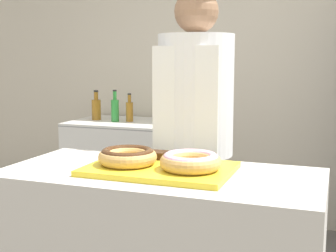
% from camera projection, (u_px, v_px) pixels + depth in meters
% --- Properties ---
extents(wall_back, '(8.00, 0.06, 2.70)m').
position_uv_depth(wall_back, '(252.00, 63.00, 3.87)').
color(wall_back, beige).
rests_on(wall_back, ground_plane).
extents(serving_tray, '(0.60, 0.41, 0.02)m').
position_uv_depth(serving_tray, '(160.00, 169.00, 1.96)').
color(serving_tray, yellow).
rests_on(serving_tray, display_counter).
extents(donut_chocolate_glaze, '(0.25, 0.25, 0.07)m').
position_uv_depth(donut_chocolate_glaze, '(128.00, 156.00, 1.98)').
color(donut_chocolate_glaze, tan).
rests_on(donut_chocolate_glaze, serving_tray).
extents(donut_light_glaze, '(0.25, 0.25, 0.07)m').
position_uv_depth(donut_light_glaze, '(191.00, 161.00, 1.89)').
color(donut_light_glaze, tan).
rests_on(donut_light_glaze, serving_tray).
extents(brownie_back_left, '(0.08, 0.08, 0.03)m').
position_uv_depth(brownie_back_left, '(157.00, 155.00, 2.11)').
color(brownie_back_left, '#382111').
rests_on(brownie_back_left, serving_tray).
extents(brownie_back_right, '(0.08, 0.08, 0.03)m').
position_uv_depth(brownie_back_right, '(186.00, 157.00, 2.06)').
color(brownie_back_right, '#382111').
rests_on(brownie_back_right, serving_tray).
extents(baker_person, '(0.41, 0.41, 1.79)m').
position_uv_depth(baker_person, '(195.00, 141.00, 2.55)').
color(baker_person, '#4C4C51').
rests_on(baker_person, ground_plane).
extents(chest_freezer, '(0.88, 0.65, 0.87)m').
position_uv_depth(chest_freezer, '(125.00, 171.00, 3.99)').
color(chest_freezer, silver).
rests_on(chest_freezer, ground_plane).
extents(bottle_amber, '(0.08, 0.08, 0.25)m').
position_uv_depth(bottle_amber, '(96.00, 108.00, 4.00)').
color(bottle_amber, '#99661E').
rests_on(bottle_amber, chest_freezer).
extents(bottle_amber_b, '(0.06, 0.06, 0.23)m').
position_uv_depth(bottle_amber_b, '(130.00, 111.00, 3.89)').
color(bottle_amber_b, '#99661E').
rests_on(bottle_amber_b, chest_freezer).
extents(bottle_green, '(0.07, 0.07, 0.26)m').
position_uv_depth(bottle_green, '(115.00, 109.00, 3.88)').
color(bottle_green, '#2D8C38').
rests_on(bottle_green, chest_freezer).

